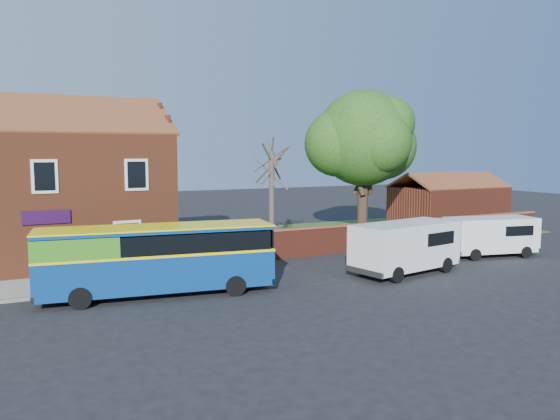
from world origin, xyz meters
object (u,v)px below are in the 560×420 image
large_tree (363,141)px  van_near (406,245)px  van_far (491,235)px  bus (150,257)px

large_tree → van_near: bearing=-115.2°
van_near → van_far: 7.10m
bus → van_near: 11.70m
van_far → large_tree: (-2.11, 9.08, 5.20)m
bus → van_far: (18.59, -0.08, -0.39)m
van_far → bus: bearing=-167.5°
bus → large_tree: bearing=36.7°
van_near → van_far: bearing=0.3°
van_near → van_far: van_near is taller
bus → large_tree: large_tree is taller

